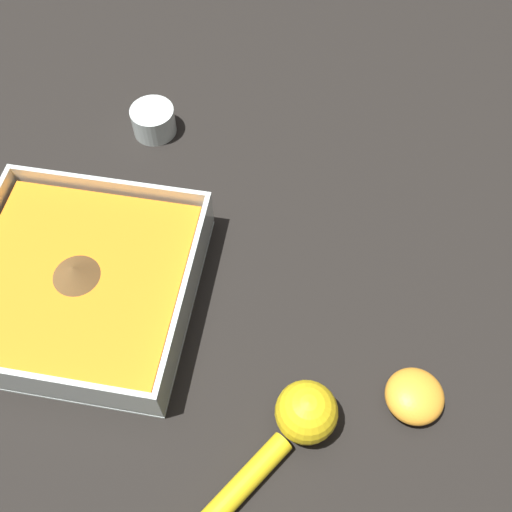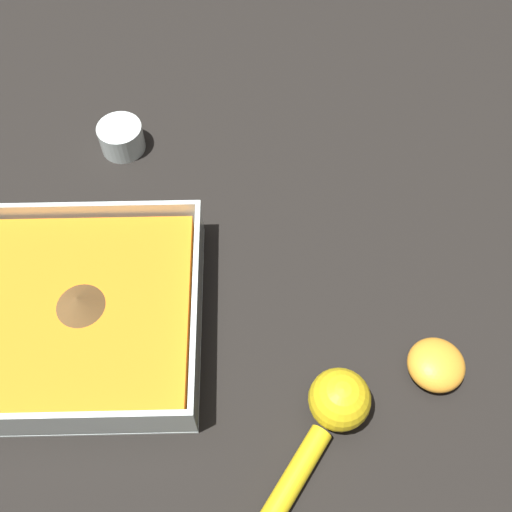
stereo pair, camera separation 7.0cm
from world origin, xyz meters
The scene contains 5 objects.
ground_plane centered at (0.00, 0.00, 0.00)m, with size 4.00×4.00×0.00m, color black.
square_dish centered at (-0.03, 0.05, 0.02)m, with size 0.26×0.26×0.06m.
spice_bowl centered at (0.23, 0.04, 0.02)m, with size 0.06×0.06×0.04m.
lemon_squeezer centered at (-0.16, -0.21, 0.03)m, with size 0.18×0.14×0.06m.
lemon_half centered at (-0.10, -0.33, 0.02)m, with size 0.06×0.06×0.03m.
Camera 1 is at (-0.32, -0.20, 0.63)m, focal length 42.00 mm.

